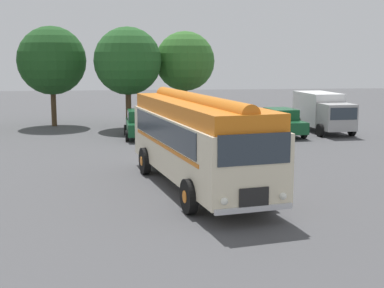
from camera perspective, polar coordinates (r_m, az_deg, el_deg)
The scene contains 10 objects.
ground_plane at distance 20.02m, azimuth 3.05°, elevation -4.60°, with size 120.00×120.00×0.00m, color #474749.
vintage_bus at distance 19.52m, azimuth 0.55°, elevation 0.73°, with size 4.37×10.37×3.49m.
car_near_left at distance 32.18m, azimuth -5.46°, elevation 2.17°, with size 2.06×4.25×1.66m.
car_mid_left at distance 33.14m, azimuth 0.05°, elevation 2.42°, with size 2.33×4.37×1.66m.
car_mid_right at distance 33.59m, azimuth 4.08°, elevation 2.49°, with size 2.12×4.28×1.66m.
car_far_right at distance 33.33m, azimuth 9.52°, elevation 2.33°, with size 2.31×4.36×1.66m.
box_van at distance 35.61m, azimuth 13.72°, elevation 3.47°, with size 2.57×5.86×2.50m.
tree_left_of_centre at distance 38.66m, azimuth -14.92°, elevation 8.59°, with size 4.72×4.72×6.92m.
tree_centre at distance 36.45m, azimuth -6.91°, elevation 8.69°, with size 4.53×4.53×6.81m.
tree_right_of_centre at distance 37.98m, azimuth -0.85°, elevation 8.92°, with size 4.17×4.17×6.59m.
Camera 1 is at (-3.41, -19.14, 4.79)m, focal length 50.00 mm.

